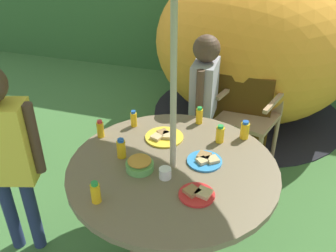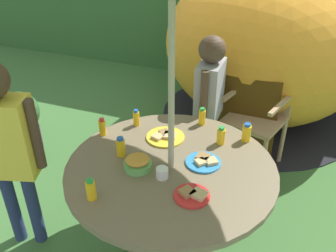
{
  "view_description": "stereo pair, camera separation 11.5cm",
  "coord_description": "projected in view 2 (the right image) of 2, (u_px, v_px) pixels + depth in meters",
  "views": [
    {
      "loc": [
        0.5,
        -1.7,
        2.04
      ],
      "look_at": [
        -0.08,
        0.17,
        0.87
      ],
      "focal_mm": 39.11,
      "sensor_mm": 36.0,
      "label": 1
    },
    {
      "loc": [
        0.61,
        -1.66,
        2.04
      ],
      "look_at": [
        -0.08,
        0.17,
        0.87
      ],
      "focal_mm": 39.11,
      "sensor_mm": 36.0,
      "label": 2
    }
  ],
  "objects": [
    {
      "name": "plate_mid_left",
      "position": [
        192.0,
        195.0,
        1.97
      ],
      "size": [
        0.2,
        0.2,
        0.03
      ],
      "color": "red",
      "rests_on": "garden_table"
    },
    {
      "name": "wooden_chair",
      "position": [
        261.0,
        106.0,
        3.15
      ],
      "size": [
        0.56,
        0.56,
        1.02
      ],
      "rotation": [
        0.0,
        0.0,
        -0.29
      ],
      "color": "tan",
      "rests_on": "ground_plane"
    },
    {
      "name": "juice_bottle_back_edge",
      "position": [
        121.0,
        147.0,
        2.27
      ],
      "size": [
        0.06,
        0.06,
        0.13
      ],
      "color": "yellow",
      "rests_on": "garden_table"
    },
    {
      "name": "juice_bottle_near_right",
      "position": [
        202.0,
        117.0,
        2.6
      ],
      "size": [
        0.05,
        0.05,
        0.13
      ],
      "color": "yellow",
      "rests_on": "garden_table"
    },
    {
      "name": "cup_near",
      "position": [
        162.0,
        173.0,
        2.1
      ],
      "size": [
        0.07,
        0.07,
        0.06
      ],
      "primitive_type": "cylinder",
      "color": "white",
      "rests_on": "garden_table"
    },
    {
      "name": "juice_bottle_center_front",
      "position": [
        91.0,
        190.0,
        1.93
      ],
      "size": [
        0.05,
        0.05,
        0.13
      ],
      "color": "yellow",
      "rests_on": "garden_table"
    },
    {
      "name": "potted_plant",
      "position": [
        20.0,
        120.0,
        3.44
      ],
      "size": [
        0.38,
        0.38,
        0.6
      ],
      "color": "#595960",
      "rests_on": "ground_plane"
    },
    {
      "name": "child_in_grey_shirt",
      "position": [
        210.0,
        91.0,
        2.9
      ],
      "size": [
        0.21,
        0.42,
        1.23
      ],
      "rotation": [
        0.0,
        0.0,
        -1.55
      ],
      "color": "#3F3F47",
      "rests_on": "ground_plane"
    },
    {
      "name": "juice_bottle_far_left",
      "position": [
        102.0,
        127.0,
        2.48
      ],
      "size": [
        0.05,
        0.05,
        0.13
      ],
      "color": "yellow",
      "rests_on": "garden_table"
    },
    {
      "name": "ground_plane",
      "position": [
        171.0,
        246.0,
        2.57
      ],
      "size": [
        10.0,
        10.0,
        0.02
      ],
      "primitive_type": "cube",
      "color": "#3D6B33"
    },
    {
      "name": "juice_bottle_mid_right",
      "position": [
        247.0,
        133.0,
        2.41
      ],
      "size": [
        0.06,
        0.06,
        0.13
      ],
      "color": "yellow",
      "rests_on": "garden_table"
    },
    {
      "name": "hedge_backdrop",
      "position": [
        261.0,
        3.0,
        4.75
      ],
      "size": [
        9.0,
        0.7,
        1.93
      ],
      "primitive_type": "cube",
      "color": "#33602D",
      "rests_on": "ground_plane"
    },
    {
      "name": "juice_bottle_far_right",
      "position": [
        221.0,
        136.0,
        2.39
      ],
      "size": [
        0.06,
        0.06,
        0.12
      ],
      "color": "yellow",
      "rests_on": "garden_table"
    },
    {
      "name": "plate_near_left",
      "position": [
        165.0,
        136.0,
        2.47
      ],
      "size": [
        0.26,
        0.26,
        0.03
      ],
      "color": "yellow",
      "rests_on": "garden_table"
    },
    {
      "name": "dome_tent",
      "position": [
        266.0,
        45.0,
        3.76
      ],
      "size": [
        2.17,
        2.17,
        1.66
      ],
      "rotation": [
        0.0,
        0.0,
        -0.02
      ],
      "color": "orange",
      "rests_on": "ground_plane"
    },
    {
      "name": "child_in_yellow_shirt",
      "position": [
        4.0,
        137.0,
        2.18
      ],
      "size": [
        0.44,
        0.29,
        1.35
      ],
      "rotation": [
        0.0,
        0.0,
        0.29
      ],
      "color": "navy",
      "rests_on": "ground_plane"
    },
    {
      "name": "snack_bowl",
      "position": [
        138.0,
        163.0,
        2.17
      ],
      "size": [
        0.17,
        0.17,
        0.08
      ],
      "color": "#66B259",
      "rests_on": "garden_table"
    },
    {
      "name": "garden_table",
      "position": [
        171.0,
        184.0,
        2.28
      ],
      "size": [
        1.28,
        1.28,
        0.7
      ],
      "color": "brown",
      "rests_on": "ground_plane"
    },
    {
      "name": "plate_front_edge",
      "position": [
        204.0,
        161.0,
        2.23
      ],
      "size": [
        0.22,
        0.22,
        0.03
      ],
      "color": "#338CD8",
      "rests_on": "garden_table"
    },
    {
      "name": "juice_bottle_center_back",
      "position": [
        136.0,
        118.0,
        2.59
      ],
      "size": [
        0.05,
        0.05,
        0.12
      ],
      "color": "yellow",
      "rests_on": "garden_table"
    }
  ]
}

